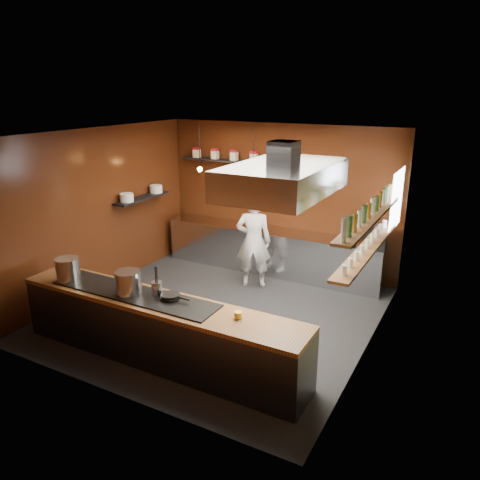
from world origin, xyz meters
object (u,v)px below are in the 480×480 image
Objects in this scene: espresso_machine at (376,235)px; chef at (254,241)px; stockpot_large at (68,269)px; stockpot_small at (128,283)px; extractor_hood at (283,178)px.

chef is (-2.07, -0.82, -0.20)m from espresso_machine.
espresso_machine is (3.62, 3.86, -0.01)m from stockpot_large.
stockpot_small is 3.04m from chef.
stockpot_large is 5.29m from espresso_machine.
stockpot_large is at bearing -155.64° from extractor_hood.
stockpot_large is at bearing 41.73° from chef.
chef reaches higher than espresso_machine.
chef is (1.55, 3.04, -0.21)m from stockpot_large.
stockpot_large is at bearing -178.15° from stockpot_small.
extractor_hood is at bearing -111.78° from espresso_machine.
stockpot_large is 0.86× the size of espresso_machine.
chef is at bearing 81.98° from stockpot_small.
extractor_hood is at bearing 105.58° from chef.
espresso_machine reaches higher than stockpot_small.
extractor_hood is 3.02m from espresso_machine.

